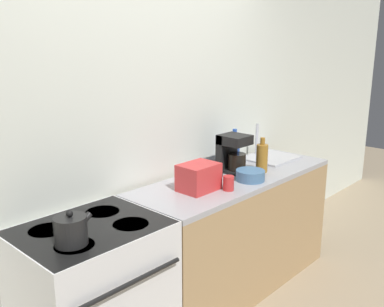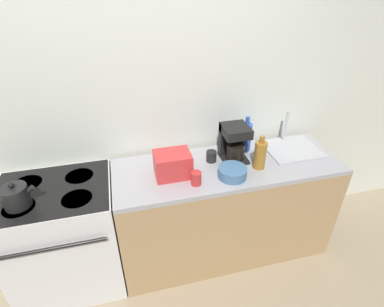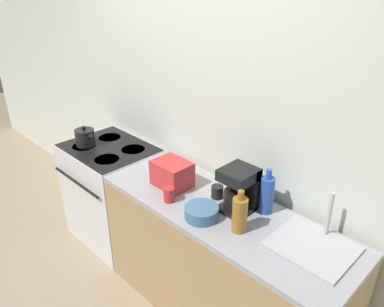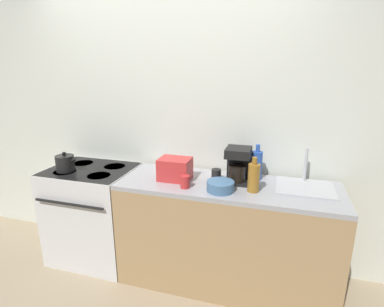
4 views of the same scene
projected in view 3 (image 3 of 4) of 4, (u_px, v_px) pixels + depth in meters
The scene contains 13 objects.
ground_plane at pixel (133, 288), 2.92m from camera, with size 12.00×12.00×0.00m, color tan.
wall_back at pixel (193, 110), 2.77m from camera, with size 8.00×0.05×2.60m.
stove at pixel (113, 192), 3.32m from camera, with size 0.77×0.65×0.90m.
counter_block at pixel (219, 265), 2.52m from camera, with size 1.74×0.60×0.90m.
kettle at pixel (85, 137), 3.14m from camera, with size 0.20×0.16×0.18m.
toaster at pixel (172, 174), 2.54m from camera, with size 0.25×0.19×0.18m.
coffee_maker at pixel (240, 188), 2.27m from camera, with size 0.19×0.21×0.28m.
sink_tray at pixel (313, 244), 2.00m from camera, with size 0.42×0.37×0.28m.
bottle_blue at pixel (267, 194), 2.25m from camera, with size 0.08×0.08×0.29m.
bottle_amber at pixel (240, 214), 2.09m from camera, with size 0.09×0.09×0.26m.
cup_red at pixel (169, 194), 2.39m from camera, with size 0.07×0.07×0.10m.
cup_black at pixel (217, 192), 2.43m from camera, with size 0.08×0.08×0.08m.
bowl at pixel (202, 212), 2.23m from camera, with size 0.20×0.20×0.08m.
Camera 3 is at (1.85, -1.19, 2.24)m, focal length 35.00 mm.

